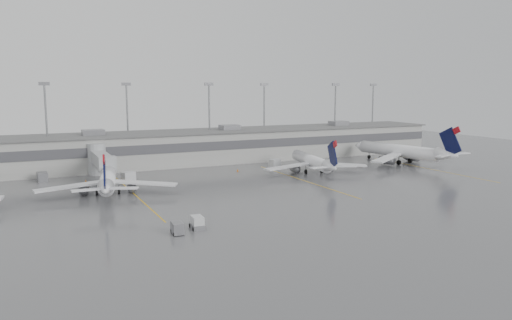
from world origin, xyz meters
name	(u,v)px	position (x,y,z in m)	size (l,w,h in m)	color
ground	(285,216)	(0.00, 0.00, 0.00)	(260.00, 260.00, 0.00)	#4E4E51
terminal	(176,147)	(-0.01, 57.98, 4.17)	(152.00, 17.00, 9.45)	#9C9C98
light_masts	(169,115)	(0.00, 63.75, 12.03)	(142.40, 8.00, 20.60)	gray
jet_bridge_right	(100,160)	(-20.50, 45.72, 3.87)	(4.00, 17.20, 7.00)	#9B9DA0
stand_markings	(226,187)	(0.00, 24.00, 0.01)	(105.25, 40.00, 0.01)	#E8A90D
jet_mid_left	(108,179)	(-21.82, 27.40, 2.81)	(24.54, 27.76, 9.06)	white
jet_mid_right	(313,161)	(24.13, 30.68, 2.74)	(23.84, 26.97, 8.81)	white
jet_far_right	(403,151)	(52.40, 32.83, 3.28)	(28.68, 32.42, 10.56)	white
baggage_tug	(197,224)	(-14.41, -1.00, 0.69)	(1.95, 2.86, 1.77)	silver
baggage_cart	(177,228)	(-17.61, -2.20, 0.83)	(1.58, 2.56, 1.59)	slate
gse_uld_b	(128,176)	(-15.79, 39.28, 0.93)	(2.64, 1.76, 1.87)	silver
gse_uld_c	(275,163)	(20.67, 42.77, 0.93)	(2.63, 1.75, 1.86)	silver
gse_loader	(42,177)	(-32.07, 46.18, 0.96)	(1.93, 3.08, 1.93)	slate
cone_b	(86,181)	(-24.16, 40.47, 0.37)	(0.47, 0.47, 0.74)	orange
cone_c	(238,170)	(9.49, 40.04, 0.31)	(0.39, 0.39, 0.63)	orange
cone_d	(410,159)	(58.16, 36.33, 0.32)	(0.40, 0.40, 0.64)	orange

